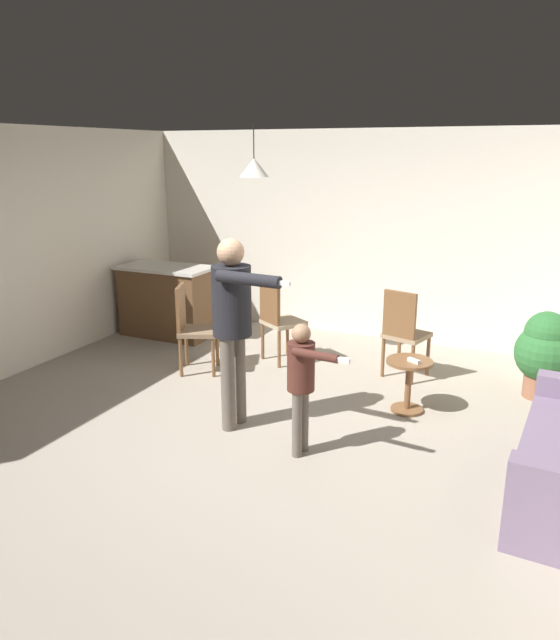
# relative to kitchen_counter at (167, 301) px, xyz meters

# --- Properties ---
(ground) EXTENTS (7.68, 7.68, 0.00)m
(ground) POSITION_rel_kitchen_counter_xyz_m (2.45, -2.07, -0.48)
(ground) COLOR #9E9384
(wall_back) EXTENTS (6.40, 0.10, 2.70)m
(wall_back) POSITION_rel_kitchen_counter_xyz_m (2.45, 1.13, 0.87)
(wall_back) COLOR silver
(wall_back) RESTS_ON ground
(kitchen_counter) EXTENTS (1.26, 0.66, 0.95)m
(kitchen_counter) POSITION_rel_kitchen_counter_xyz_m (0.00, 0.00, 0.00)
(kitchen_counter) COLOR brown
(kitchen_counter) RESTS_ON ground
(side_table_by_couch) EXTENTS (0.44, 0.44, 0.52)m
(side_table_by_couch) POSITION_rel_kitchen_counter_xyz_m (3.54, -1.11, -0.15)
(side_table_by_couch) COLOR brown
(side_table_by_couch) RESTS_ON ground
(person_adult) EXTENTS (0.83, 0.54, 1.72)m
(person_adult) POSITION_rel_kitchen_counter_xyz_m (2.18, -2.08, 0.59)
(person_adult) COLOR #60564C
(person_adult) RESTS_ON ground
(person_child) EXTENTS (0.57, 0.36, 1.12)m
(person_child) POSITION_rel_kitchen_counter_xyz_m (2.93, -2.32, 0.22)
(person_child) COLOR #60564C
(person_child) RESTS_ON ground
(dining_chair_by_counter) EXTENTS (0.55, 0.55, 1.00)m
(dining_chair_by_counter) POSITION_rel_kitchen_counter_xyz_m (1.07, -1.05, 0.07)
(dining_chair_by_counter) COLOR brown
(dining_chair_by_counter) RESTS_ON ground
(dining_chair_near_wall) EXTENTS (0.52, 0.52, 1.00)m
(dining_chair_near_wall) POSITION_rel_kitchen_counter_xyz_m (3.28, -0.26, 0.07)
(dining_chair_near_wall) COLOR brown
(dining_chair_near_wall) RESTS_ON ground
(dining_chair_centre_back) EXTENTS (0.58, 0.58, 1.00)m
(dining_chair_centre_back) POSITION_rel_kitchen_counter_xyz_m (1.81, -0.35, 0.07)
(dining_chair_centre_back) COLOR brown
(dining_chair_centre_back) RESTS_ON ground
(potted_plant_corner) EXTENTS (0.59, 0.59, 0.90)m
(potted_plant_corner) POSITION_rel_kitchen_counter_xyz_m (4.69, -0.20, 0.02)
(potted_plant_corner) COLOR brown
(potted_plant_corner) RESTS_ON ground
(spare_remote_on_table) EXTENTS (0.13, 0.10, 0.04)m
(spare_remote_on_table) POSITION_rel_kitchen_counter_xyz_m (3.58, -1.16, 0.06)
(spare_remote_on_table) COLOR white
(spare_remote_on_table) RESTS_ON side_table_by_couch
(ceiling_light_pendant) EXTENTS (0.32, 0.32, 0.55)m
(ceiling_light_pendant) POSITION_rel_kitchen_counter_xyz_m (1.60, -0.52, 1.77)
(ceiling_light_pendant) COLOR silver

